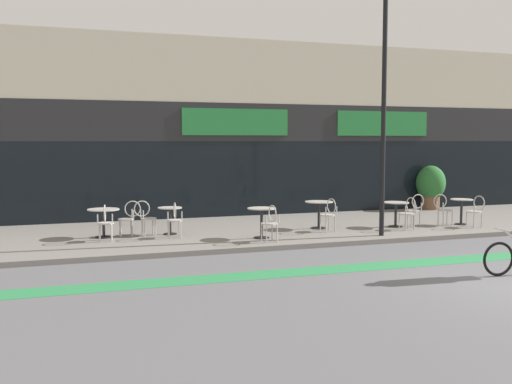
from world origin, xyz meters
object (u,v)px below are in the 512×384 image
at_px(cafe_chair_0_side, 129,216).
at_px(planter_pot, 431,186).
at_px(bistro_table_5, 461,207).
at_px(cafe_chair_3_near, 329,212).
at_px(bistro_table_1, 170,215).
at_px(bistro_table_3, 319,209).
at_px(cafe_chair_4_near, 409,211).
at_px(cafe_chair_5_side, 443,207).
at_px(cafe_chair_5_near, 476,209).
at_px(cafe_chair_0_near, 105,220).
at_px(bistro_table_2, 262,217).
at_px(cafe_chair_2_near, 271,221).
at_px(lamp_post, 384,98).
at_px(bistro_table_4, 396,209).
at_px(cafe_chair_1_near, 174,217).
at_px(cafe_chair_4_side, 415,208).
at_px(bistro_table_0, 103,217).
at_px(cafe_chair_1_side, 146,216).

bearing_deg(cafe_chair_0_side, planter_pot, -165.21).
height_order(bistro_table_5, cafe_chair_0_side, cafe_chair_0_side).
bearing_deg(cafe_chair_3_near, planter_pot, -65.40).
relative_size(bistro_table_1, bistro_table_5, 0.95).
distance_m(bistro_table_3, cafe_chair_4_near, 2.41).
bearing_deg(cafe_chair_5_side, planter_pot, 66.37).
bearing_deg(bistro_table_1, cafe_chair_5_near, -10.68).
bearing_deg(cafe_chair_0_near, bistro_table_3, -78.64).
bearing_deg(cafe_chair_5_near, bistro_table_2, 81.74).
relative_size(bistro_table_5, cafe_chair_2_near, 0.82).
distance_m(bistro_table_1, cafe_chair_0_near, 1.77).
bearing_deg(cafe_chair_4_near, lamp_post, 112.29).
xyz_separation_m(bistro_table_3, cafe_chair_4_near, (2.17, -1.06, -0.02)).
bearing_deg(cafe_chair_0_side, cafe_chair_5_side, 174.87).
distance_m(bistro_table_5, cafe_chair_5_near, 0.63).
relative_size(bistro_table_4, bistro_table_5, 0.98).
distance_m(cafe_chair_1_near, cafe_chair_3_near, 4.10).
bearing_deg(cafe_chair_1_near, bistro_table_2, -103.49).
xyz_separation_m(cafe_chair_2_near, lamp_post, (3.03, 0.02, 2.96)).
bearing_deg(cafe_chair_0_side, bistro_table_3, 177.47).
height_order(cafe_chair_5_side, planter_pot, planter_pot).
distance_m(bistro_table_4, cafe_chair_0_near, 7.91).
distance_m(bistro_table_2, cafe_chair_5_side, 5.64).
distance_m(cafe_chair_5_side, lamp_post, 4.06).
relative_size(bistro_table_4, cafe_chair_0_side, 0.80).
height_order(bistro_table_2, lamp_post, lamp_post).
distance_m(bistro_table_1, cafe_chair_5_near, 8.44).
xyz_separation_m(cafe_chair_0_side, cafe_chair_4_side, (7.90, -0.77, 0.00)).
bearing_deg(cafe_chair_4_side, lamp_post, 31.76).
bearing_deg(cafe_chair_1_near, bistro_table_0, 73.49).
xyz_separation_m(bistro_table_1, cafe_chair_0_near, (-1.67, -0.58, 0.02)).
bearing_deg(bistro_table_0, bistro_table_5, -5.64).
bearing_deg(cafe_chair_4_near, bistro_table_3, 59.94).
bearing_deg(cafe_chair_3_near, bistro_table_0, 72.97).
bearing_deg(bistro_table_3, planter_pot, 27.32).
height_order(bistro_table_4, cafe_chair_4_near, cafe_chair_4_near).
xyz_separation_m(cafe_chair_3_near, cafe_chair_4_side, (2.78, 0.19, 0.00)).
distance_m(cafe_chair_2_near, cafe_chair_4_near, 4.24).
distance_m(bistro_table_5, cafe_chair_4_near, 2.08).
height_order(cafe_chair_1_side, cafe_chair_4_near, same).
height_order(bistro_table_1, cafe_chair_0_side, cafe_chair_0_side).
height_order(bistro_table_5, cafe_chair_4_near, cafe_chair_4_near).
bearing_deg(cafe_chair_4_side, bistro_table_0, -7.36).
distance_m(cafe_chair_4_side, planter_pot, 4.46).
bearing_deg(cafe_chair_2_near, cafe_chair_4_near, -86.88).
height_order(bistro_table_4, cafe_chair_0_near, cafe_chair_0_near).
distance_m(cafe_chair_1_near, cafe_chair_4_near, 6.29).
bearing_deg(bistro_table_2, cafe_chair_1_near, 161.01).
height_order(bistro_table_1, lamp_post, lamp_post).
xyz_separation_m(cafe_chair_1_side, cafe_chair_4_near, (6.87, -1.35, 0.00)).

